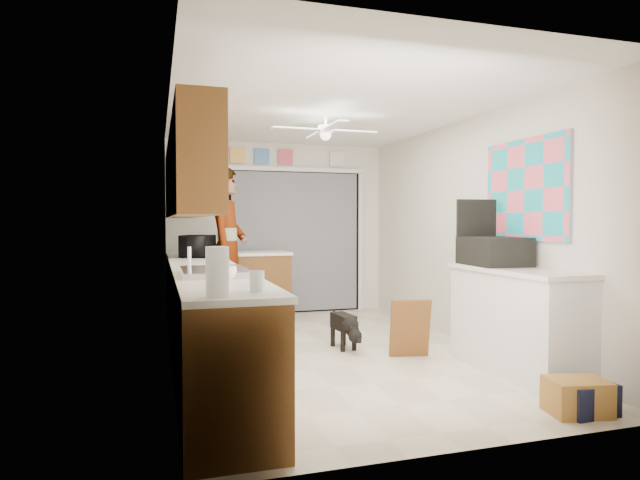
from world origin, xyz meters
TOP-DOWN VIEW (x-y plane):
  - floor at (0.00, 0.00)m, footprint 5.00×5.00m
  - ceiling at (0.00, 0.00)m, footprint 5.00×5.00m
  - wall_back at (0.00, 2.50)m, footprint 3.20×0.00m
  - wall_front at (0.00, -2.50)m, footprint 3.20×0.00m
  - wall_left at (-1.60, 0.00)m, footprint 0.00×5.00m
  - wall_right at (1.60, 0.00)m, footprint 0.00×5.00m
  - left_base_cabinets at (-1.30, 0.00)m, footprint 0.60×4.80m
  - left_countertop at (-1.29, 0.00)m, footprint 0.62×4.80m
  - upper_cabinets at (-1.44, 0.20)m, footprint 0.32×4.00m
  - sink_basin at (-1.29, -1.00)m, footprint 0.50×0.76m
  - faucet at (-1.48, -1.00)m, footprint 0.03×0.03m
  - peninsula_base at (-0.50, 2.00)m, footprint 1.00×0.60m
  - peninsula_top at (-0.50, 2.00)m, footprint 1.04×0.64m
  - back_opening_recess at (0.25, 2.47)m, footprint 2.00×0.06m
  - curtain_panel at (0.25, 2.43)m, footprint 1.90×0.03m
  - door_trim_left at (-0.77, 2.44)m, footprint 0.06×0.04m
  - door_trim_right at (1.27, 2.44)m, footprint 0.06×0.04m
  - door_trim_head at (0.25, 2.44)m, footprint 2.10×0.04m
  - header_frame_0 at (-0.60, 2.47)m, footprint 0.22×0.02m
  - header_frame_1 at (-0.25, 2.47)m, footprint 0.22×0.02m
  - header_frame_2 at (0.10, 2.47)m, footprint 0.22×0.02m
  - header_frame_4 at (0.90, 2.47)m, footprint 0.22×0.02m
  - route66_sign at (-0.95, 2.47)m, footprint 0.22×0.02m
  - right_counter_base at (1.35, -1.20)m, footprint 0.50×1.40m
  - right_counter_top at (1.34, -1.20)m, footprint 0.54×1.44m
  - abstract_painting at (1.58, -1.00)m, footprint 0.03×1.15m
  - ceiling_fan at (0.00, 0.20)m, footprint 1.14×1.14m
  - microwave at (-1.27, 1.11)m, footprint 0.46×0.54m
  - cup at (-1.23, -1.36)m, footprint 0.15×0.15m
  - jar_a at (-1.15, -2.10)m, footprint 0.10×0.10m
  - paper_towel_roll at (-1.40, -2.25)m, footprint 0.14×0.14m
  - suitcase at (1.32, -0.89)m, footprint 0.51×0.66m
  - suitcase_rim at (1.32, -0.89)m, footprint 0.48×0.61m
  - suitcase_lid at (1.32, -0.60)m, footprint 0.42×0.06m
  - cardboard_box at (1.09, -2.20)m, footprint 0.45×0.37m
  - navy_crate at (1.16, -2.20)m, footprint 0.37×0.31m
  - cabinet_door_panel at (0.67, -0.46)m, footprint 0.42×0.24m
  - man at (-0.90, 1.38)m, footprint 0.72×0.86m
  - dog at (0.18, 0.12)m, footprint 0.27×0.54m

SIDE VIEW (x-z plane):
  - floor at x=0.00m, z-range 0.00..0.00m
  - navy_crate at x=1.16m, z-range 0.00..0.22m
  - cardboard_box at x=1.09m, z-range 0.00..0.25m
  - dog at x=0.18m, z-range 0.00..0.41m
  - cabinet_door_panel at x=0.67m, z-range 0.00..0.59m
  - left_base_cabinets at x=-1.30m, z-range 0.00..0.90m
  - peninsula_base at x=-0.50m, z-range 0.00..0.90m
  - right_counter_base at x=1.35m, z-range 0.00..0.90m
  - left_countertop at x=-1.29m, z-range 0.90..0.94m
  - peninsula_top at x=-0.50m, z-range 0.90..0.94m
  - right_counter_top at x=1.34m, z-range 0.90..0.94m
  - sink_basin at x=-1.29m, z-range 0.92..0.98m
  - suitcase_rim at x=1.32m, z-range 0.95..0.97m
  - cup at x=-1.23m, z-range 0.94..1.04m
  - jar_a at x=-1.15m, z-range 0.94..1.06m
  - man at x=-0.90m, z-range 0.00..2.02m
  - faucet at x=-1.48m, z-range 0.94..1.16m
  - back_opening_recess at x=0.25m, z-range 0.00..2.10m
  - door_trim_left at x=-0.77m, z-range 0.00..2.10m
  - door_trim_right at x=1.27m, z-range 0.00..2.10m
  - curtain_panel at x=0.25m, z-range 0.03..2.08m
  - microwave at x=-1.27m, z-range 0.94..1.20m
  - suitcase at x=1.32m, z-range 0.94..1.21m
  - paper_towel_roll at x=-1.40m, z-range 0.94..1.22m
  - wall_back at x=0.00m, z-range -0.35..2.85m
  - wall_front at x=0.00m, z-range -0.35..2.85m
  - wall_left at x=-1.60m, z-range -1.25..3.75m
  - wall_right at x=1.60m, z-range -1.25..3.75m
  - suitcase_lid at x=1.32m, z-range 1.07..1.57m
  - abstract_painting at x=1.58m, z-range 1.17..2.12m
  - upper_cabinets at x=-1.44m, z-range 1.40..2.20m
  - door_trim_head at x=0.25m, z-range 2.09..2.15m
  - header_frame_0 at x=-0.60m, z-range 2.19..2.41m
  - header_frame_1 at x=-0.25m, z-range 2.19..2.41m
  - header_frame_2 at x=0.10m, z-range 2.19..2.41m
  - header_frame_4 at x=0.90m, z-range 2.19..2.41m
  - route66_sign at x=-0.95m, z-range 2.17..2.43m
  - ceiling_fan at x=0.00m, z-range 2.20..2.44m
  - ceiling at x=0.00m, z-range 2.50..2.50m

